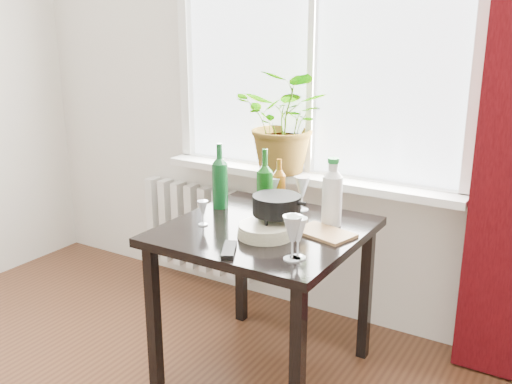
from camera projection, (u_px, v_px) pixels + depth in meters
The scene contains 18 objects.
window at pixel (315, 28), 2.93m from camera, with size 1.72×0.08×1.62m.
windowsill at pixel (305, 177), 3.09m from camera, with size 1.72×0.20×0.04m.
radiator at pixel (200, 228), 3.62m from camera, with size 0.80×0.10×0.55m.
table at pixel (265, 246), 2.60m from camera, with size 0.85×0.85×0.74m.
potted_plant at pixel (287, 122), 3.03m from camera, with size 0.50×0.43×0.55m, color #28751F.
wine_bottle_left at pixel (220, 175), 2.81m from camera, with size 0.08×0.08×0.33m, color #0C411A, non-canonical shape.
wine_bottle_right at pixel (265, 183), 2.67m from camera, with size 0.08×0.08×0.33m, color #0D470E, non-canonical shape.
bottle_amber at pixel (279, 185), 2.77m from camera, with size 0.06×0.06×0.26m, color brown, non-canonical shape.
cleaning_bottle at pixel (332, 191), 2.56m from camera, with size 0.09×0.09×0.32m, color silver, non-canonical shape.
wineglass_front_right at pixel (292, 238), 2.19m from camera, with size 0.08×0.08×0.18m, color #B6BCC4, non-canonical shape.
wineglass_far_right at pixel (298, 238), 2.21m from camera, with size 0.07×0.07×0.17m, color silver, non-canonical shape.
wineglass_back_center at pixel (302, 193), 2.78m from camera, with size 0.07×0.07×0.18m, color silver, non-canonical shape.
wineglass_back_left at pixel (273, 194), 2.77m from camera, with size 0.07×0.07×0.17m, color silver, non-canonical shape.
wineglass_front_left at pixel (203, 213), 2.58m from camera, with size 0.05×0.05×0.12m, color silver, non-canonical shape.
plate_stack at pixel (266, 230), 2.46m from camera, with size 0.25×0.25×0.05m, color #B8B598.
fondue_pot at pixel (277, 213), 2.50m from camera, with size 0.24×0.21×0.17m, color black, non-canonical shape.
tv_remote at pixel (229, 250), 2.29m from camera, with size 0.05×0.17×0.02m, color black.
cutting_board at pixel (324, 233), 2.48m from camera, with size 0.25×0.16×0.01m, color #9F7548.
Camera 1 is at (1.33, -0.54, 1.62)m, focal length 40.00 mm.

